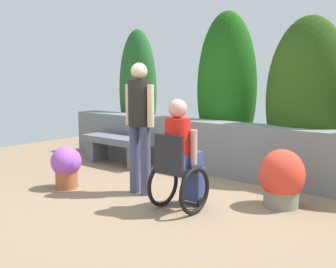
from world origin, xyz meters
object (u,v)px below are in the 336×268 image
object	(u,v)px
person_standing_companion	(140,119)
person_in_wheelchair	(180,159)
flower_pot_terracotta_by_wall	(282,179)
stone_bench	(117,146)
flower_pot_purple_near	(66,166)

from	to	relation	value
person_standing_companion	person_in_wheelchair	bearing A→B (deg)	1.89
person_standing_companion	flower_pot_terracotta_by_wall	world-z (taller)	person_standing_companion
stone_bench	flower_pot_purple_near	distance (m)	1.68
flower_pot_purple_near	flower_pot_terracotta_by_wall	distance (m)	2.96
person_standing_companion	flower_pot_purple_near	size ratio (longest dim) A/B	2.94
person_in_wheelchair	flower_pot_purple_near	bearing A→B (deg)	-172.36
person_standing_companion	stone_bench	bearing A→B (deg)	160.17
stone_bench	person_in_wheelchair	world-z (taller)	person_in_wheelchair
person_in_wheelchair	flower_pot_purple_near	distance (m)	1.88
person_standing_companion	flower_pot_purple_near	xyz separation A→B (m)	(-0.99, -0.48, -0.70)
flower_pot_purple_near	flower_pot_terracotta_by_wall	bearing A→B (deg)	23.50
person_in_wheelchair	flower_pot_terracotta_by_wall	size ratio (longest dim) A/B	1.86
person_in_wheelchair	flower_pot_terracotta_by_wall	xyz separation A→B (m)	(0.89, 0.88, -0.28)
stone_bench	flower_pot_purple_near	world-z (taller)	flower_pot_purple_near
flower_pot_terracotta_by_wall	person_standing_companion	bearing A→B (deg)	-157.93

